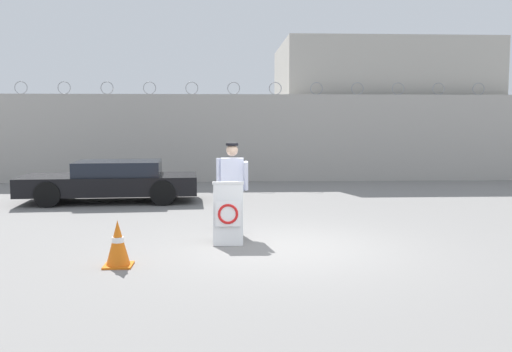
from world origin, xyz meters
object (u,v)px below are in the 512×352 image
security_guard (232,183)px  barricade_sign (228,212)px  traffic_cone_near (118,243)px  parked_car_front_coupe (112,181)px

security_guard → barricade_sign: bearing=-93.2°
traffic_cone_near → parked_car_front_coupe: 7.32m
barricade_sign → traffic_cone_near: barricade_sign is taller
barricade_sign → traffic_cone_near: bearing=-134.8°
security_guard → traffic_cone_near: 3.12m
barricade_sign → security_guard: bearing=85.1°
traffic_cone_near → barricade_sign: bearing=44.0°
security_guard → parked_car_front_coupe: bearing=127.9°
security_guard → parked_car_front_coupe: security_guard is taller
barricade_sign → security_guard: security_guard is taller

